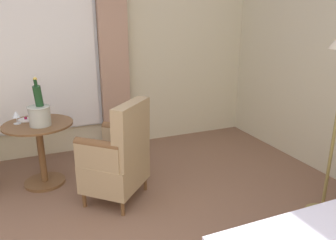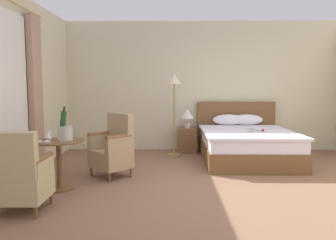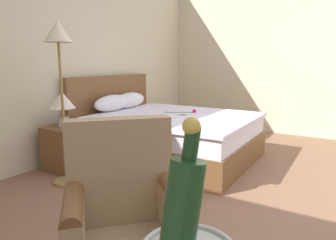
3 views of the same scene
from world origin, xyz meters
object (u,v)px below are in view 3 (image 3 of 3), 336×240
nightstand (65,148)px  floor_lamp_brass (59,55)px  bed (167,133)px  bedside_lamp (62,102)px  armchair_by_window (124,229)px

nightstand → floor_lamp_brass: size_ratio=0.32×
bed → bedside_lamp: bed is taller
nightstand → bed: bearing=-35.1°
nightstand → armchair_by_window: armchair_by_window is taller
bedside_lamp → floor_lamp_brass: floor_lamp_brass is taller
bed → floor_lamp_brass: (-1.37, 0.42, 1.02)m
bed → nightstand: bearing=144.9°
armchair_by_window → bed: bearing=26.9°
nightstand → armchair_by_window: 2.32m
bedside_lamp → armchair_by_window: 2.34m
bed → bedside_lamp: 1.42m
nightstand → bedside_lamp: 0.55m
armchair_by_window → bedside_lamp: bearing=57.4°
nightstand → armchair_by_window: bearing=-122.6°
floor_lamp_brass → armchair_by_window: 2.07m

